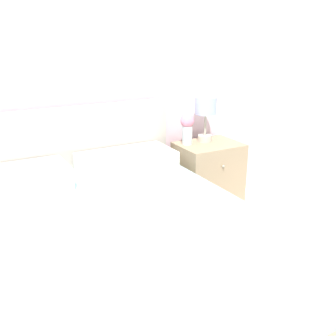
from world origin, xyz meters
TOP-DOWN VIEW (x-y plane):
  - ground_plane at (0.00, 0.00)m, footprint 12.00×12.00m
  - wall_back at (0.00, 0.07)m, footprint 8.00×0.06m
  - bed at (0.00, -0.92)m, footprint 1.65×1.99m
  - nightstand at (1.14, -0.21)m, footprint 0.51×0.41m
  - table_lamp at (1.15, -0.14)m, footprint 0.17×0.17m
  - flower_vase at (0.97, -0.14)m, footprint 0.11×0.11m

SIDE VIEW (x-z plane):
  - ground_plane at x=0.00m, z-range 0.00..0.00m
  - bed at x=0.00m, z-range -0.21..0.77m
  - nightstand at x=1.14m, z-range 0.00..0.61m
  - flower_vase at x=0.97m, z-range 0.63..0.88m
  - table_lamp at x=1.15m, z-range 0.68..1.05m
  - wall_back at x=0.00m, z-range 0.00..2.60m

